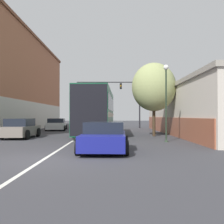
# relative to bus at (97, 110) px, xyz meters

# --- Properties ---
(ground_plane) EXTENTS (160.00, 160.00, 0.00)m
(ground_plane) POSITION_rel_bus_xyz_m (-1.22, -12.64, -2.10)
(ground_plane) COLOR #38383D
(lane_center_line) EXTENTS (0.14, 41.27, 0.01)m
(lane_center_line) POSITION_rel_bus_xyz_m (-1.22, 2.00, -2.09)
(lane_center_line) COLOR silver
(lane_center_line) RESTS_ON ground_plane
(building_left_brick) EXTENTS (7.32, 29.30, 11.09)m
(building_left_brick) POSITION_rel_bus_xyz_m (-11.20, 8.14, 3.56)
(building_left_brick) COLOR #A86647
(building_left_brick) RESTS_ON ground_plane
(building_right_storefront) EXTENTS (6.61, 22.65, 4.24)m
(building_right_storefront) POSITION_rel_bus_xyz_m (9.43, 1.16, 0.14)
(building_right_storefront) COLOR beige
(building_right_storefront) RESTS_ON ground_plane
(bus) EXTENTS (3.12, 11.15, 3.75)m
(bus) POSITION_rel_bus_xyz_m (0.00, 0.00, 0.00)
(bus) COLOR #145133
(bus) RESTS_ON ground_plane
(hatchback_foreground) EXTENTS (2.30, 4.01, 1.34)m
(hatchback_foreground) POSITION_rel_bus_xyz_m (0.97, -10.44, -1.46)
(hatchback_foreground) COLOR navy
(hatchback_foreground) RESTS_ON ground_plane
(parked_car_left_near) EXTENTS (1.99, 4.32, 1.42)m
(parked_car_left_near) POSITION_rel_bus_xyz_m (-5.37, -3.18, -1.42)
(parked_car_left_near) COLOR slate
(parked_car_left_near) RESTS_ON ground_plane
(parked_car_left_mid) EXTENTS (2.52, 4.85, 1.33)m
(parked_car_left_mid) POSITION_rel_bus_xyz_m (-4.98, 7.38, -1.46)
(parked_car_left_mid) COLOR silver
(parked_car_left_mid) RESTS_ON ground_plane
(traffic_signal_gantry) EXTENTS (8.49, 0.36, 6.44)m
(traffic_signal_gantry) POSITION_rel_bus_xyz_m (2.18, 12.62, 2.72)
(traffic_signal_gantry) COLOR black
(traffic_signal_gantry) RESTS_ON ground_plane
(street_lamp) EXTENTS (0.32, 0.32, 4.81)m
(street_lamp) POSITION_rel_bus_xyz_m (4.68, -6.07, 0.70)
(street_lamp) COLOR #233323
(street_lamp) RESTS_ON ground_plane
(street_tree_near) EXTENTS (3.50, 3.15, 5.85)m
(street_tree_near) POSITION_rel_bus_xyz_m (4.65, -1.52, 1.82)
(street_tree_near) COLOR #3D2D1E
(street_tree_near) RESTS_ON ground_plane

